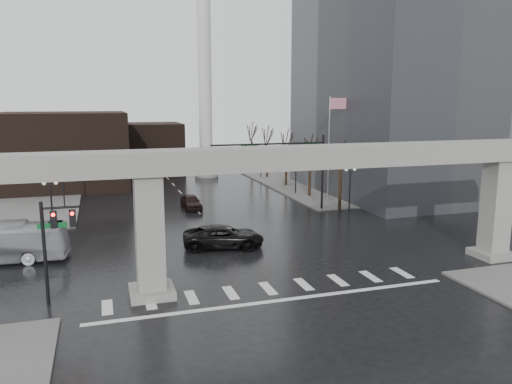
# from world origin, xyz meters

# --- Properties ---
(ground) EXTENTS (160.00, 160.00, 0.00)m
(ground) POSITION_xyz_m (0.00, 0.00, 0.00)
(ground) COLOR black
(ground) RESTS_ON ground
(sidewalk_ne) EXTENTS (28.00, 36.00, 0.15)m
(sidewalk_ne) POSITION_xyz_m (26.00, 36.00, 0.07)
(sidewalk_ne) COLOR slate
(sidewalk_ne) RESTS_ON ground
(elevated_guideway) EXTENTS (48.00, 2.60, 8.70)m
(elevated_guideway) POSITION_xyz_m (1.26, 0.00, 6.88)
(elevated_guideway) COLOR gray
(elevated_guideway) RESTS_ON ground
(office_tower) EXTENTS (22.00, 26.00, 42.00)m
(office_tower) POSITION_xyz_m (28.00, 26.00, 21.00)
(office_tower) COLOR #5B5B60
(office_tower) RESTS_ON ground
(building_far_left) EXTENTS (16.00, 14.00, 10.00)m
(building_far_left) POSITION_xyz_m (-14.00, 42.00, 5.00)
(building_far_left) COLOR black
(building_far_left) RESTS_ON ground
(building_far_mid) EXTENTS (10.00, 10.00, 8.00)m
(building_far_mid) POSITION_xyz_m (-2.00, 52.00, 4.00)
(building_far_mid) COLOR black
(building_far_mid) RESTS_ON ground
(smokestack) EXTENTS (3.60, 3.60, 30.00)m
(smokestack) POSITION_xyz_m (6.00, 46.00, 13.35)
(smokestack) COLOR silver
(smokestack) RESTS_ON ground
(signal_mast_arm) EXTENTS (12.12, 0.43, 8.00)m
(signal_mast_arm) POSITION_xyz_m (8.99, 18.80, 5.83)
(signal_mast_arm) COLOR black
(signal_mast_arm) RESTS_ON ground
(signal_left_pole) EXTENTS (2.30, 0.30, 6.00)m
(signal_left_pole) POSITION_xyz_m (-12.25, 0.50, 4.07)
(signal_left_pole) COLOR black
(signal_left_pole) RESTS_ON ground
(flagpole_assembly) EXTENTS (2.06, 0.12, 12.00)m
(flagpole_assembly) POSITION_xyz_m (15.29, 22.00, 7.53)
(flagpole_assembly) COLOR silver
(flagpole_assembly) RESTS_ON ground
(lamp_right_0) EXTENTS (1.22, 0.32, 5.11)m
(lamp_right_0) POSITION_xyz_m (13.50, 14.00, 3.47)
(lamp_right_0) COLOR black
(lamp_right_0) RESTS_ON ground
(lamp_right_1) EXTENTS (1.22, 0.32, 5.11)m
(lamp_right_1) POSITION_xyz_m (13.50, 28.00, 3.47)
(lamp_right_1) COLOR black
(lamp_right_1) RESTS_ON ground
(lamp_right_2) EXTENTS (1.22, 0.32, 5.11)m
(lamp_right_2) POSITION_xyz_m (13.50, 42.00, 3.47)
(lamp_right_2) COLOR black
(lamp_right_2) RESTS_ON ground
(lamp_left_0) EXTENTS (1.22, 0.32, 5.11)m
(lamp_left_0) POSITION_xyz_m (-13.50, 14.00, 3.47)
(lamp_left_0) COLOR black
(lamp_left_0) RESTS_ON ground
(lamp_left_1) EXTENTS (1.22, 0.32, 5.11)m
(lamp_left_1) POSITION_xyz_m (-13.50, 28.00, 3.47)
(lamp_left_1) COLOR black
(lamp_left_1) RESTS_ON ground
(lamp_left_2) EXTENTS (1.22, 0.32, 5.11)m
(lamp_left_2) POSITION_xyz_m (-13.50, 42.00, 3.47)
(lamp_left_2) COLOR black
(lamp_left_2) RESTS_ON ground
(tree_right_0) EXTENTS (1.09, 1.58, 7.50)m
(tree_right_0) POSITION_xyz_m (14.53, 18.02, 2.79)
(tree_right_0) COLOR black
(tree_right_0) RESTS_ON ground
(tree_right_1) EXTENTS (1.09, 1.61, 7.67)m
(tree_right_1) POSITION_xyz_m (14.53, 26.02, 2.85)
(tree_right_1) COLOR black
(tree_right_1) RESTS_ON ground
(tree_right_2) EXTENTS (1.10, 1.63, 7.85)m
(tree_right_2) POSITION_xyz_m (14.53, 34.02, 2.91)
(tree_right_2) COLOR black
(tree_right_2) RESTS_ON ground
(tree_right_3) EXTENTS (1.11, 1.66, 8.02)m
(tree_right_3) POSITION_xyz_m (14.53, 42.02, 2.98)
(tree_right_3) COLOR black
(tree_right_3) RESTS_ON ground
(tree_right_4) EXTENTS (1.12, 1.69, 8.19)m
(tree_right_4) POSITION_xyz_m (14.53, 50.02, 3.04)
(tree_right_4) COLOR black
(tree_right_4) RESTS_ON ground
(pickup_truck) EXTENTS (6.82, 4.13, 1.77)m
(pickup_truck) POSITION_xyz_m (-0.53, 8.40, 0.88)
(pickup_truck) COLOR black
(pickup_truck) RESTS_ON ground
(far_car) EXTENTS (1.93, 4.55, 1.53)m
(far_car) POSITION_xyz_m (-0.43, 23.47, 0.77)
(far_car) COLOR black
(far_car) RESTS_ON ground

